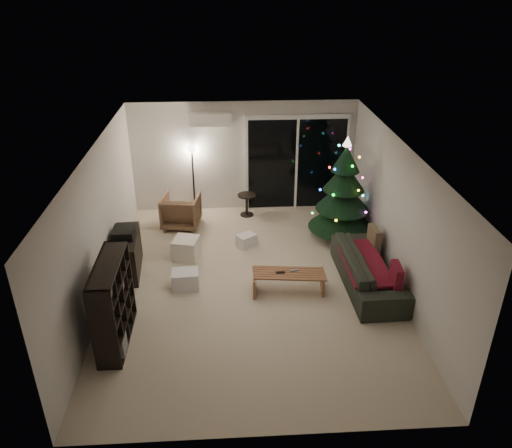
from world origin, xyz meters
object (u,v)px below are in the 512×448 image
at_px(sofa, 369,269).
at_px(christmas_tree, 344,189).
at_px(bookshelf, 102,303).
at_px(armchair, 181,211).
at_px(media_cabinet, 127,254).
at_px(coffee_table, 289,282).

height_order(sofa, christmas_tree, christmas_tree).
bearing_deg(christmas_tree, bookshelf, -144.36).
bearing_deg(armchair, sofa, 152.06).
relative_size(bookshelf, sofa, 0.61).
bearing_deg(bookshelf, armchair, 58.73).
bearing_deg(armchair, media_cabinet, 72.39).
relative_size(coffee_table, christmas_tree, 0.57).
distance_m(coffee_table, christmas_tree, 2.48).
distance_m(bookshelf, christmas_tree, 5.17).
distance_m(media_cabinet, christmas_tree, 4.38).
relative_size(armchair, christmas_tree, 0.36).
bearing_deg(coffee_table, media_cabinet, 169.97).
xyz_separation_m(bookshelf, sofa, (4.30, 1.22, -0.35)).
relative_size(bookshelf, christmas_tree, 0.61).
bearing_deg(christmas_tree, armchair, 167.83).
bearing_deg(bookshelf, sofa, -2.37).
xyz_separation_m(bookshelf, armchair, (0.86, 3.72, -0.31)).
bearing_deg(armchair, bookshelf, 84.98).
xyz_separation_m(sofa, coffee_table, (-1.42, -0.14, -0.12)).
relative_size(armchair, coffee_table, 0.64).
height_order(media_cabinet, sofa, media_cabinet).
height_order(coffee_table, christmas_tree, christmas_tree).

